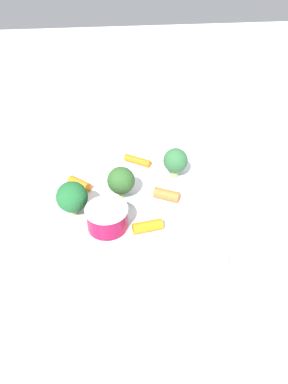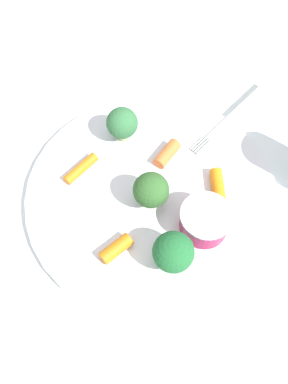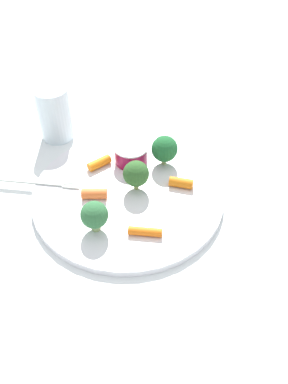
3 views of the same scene
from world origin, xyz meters
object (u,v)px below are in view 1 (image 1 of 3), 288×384
broccoli_floret_1 (121,179)px  fork (231,231)px  carrot_stick_1 (167,195)px  broccoli_floret_0 (72,197)px  broccoli_floret_2 (175,161)px  drinking_glass (191,292)px  carrot_stick_3 (148,226)px  sauce_cup (107,218)px  plate (132,199)px  carrot_stick_2 (79,184)px  carrot_stick_0 (138,161)px

broccoli_floret_1 → fork: bearing=55.3°
carrot_stick_1 → broccoli_floret_0: bearing=-83.1°
broccoli_floret_1 → broccoli_floret_2: broccoli_floret_1 is taller
broccoli_floret_1 → drinking_glass: (0.21, 0.06, 0.01)m
carrot_stick_3 → broccoli_floret_0: bearing=-115.3°
carrot_stick_3 → broccoli_floret_2: bearing=153.1°
sauce_cup → plate: bearing=147.9°
carrot_stick_2 → carrot_stick_3: size_ratio=0.94×
broccoli_floret_1 → broccoli_floret_2: (-0.04, 0.09, -0.00)m
carrot_stick_0 → carrot_stick_1: 0.11m
broccoli_floret_0 → drinking_glass: drinking_glass is taller
broccoli_floret_2 → carrot_stick_1: size_ratio=1.28×
broccoli_floret_1 → carrot_stick_2: size_ratio=1.36×
broccoli_floret_1 → carrot_stick_3: bearing=19.6°
sauce_cup → broccoli_floret_0: 0.06m
carrot_stick_2 → fork: size_ratio=0.28×
broccoli_floret_1 → plate: bearing=75.3°
carrot_stick_0 → fork: (0.18, 0.11, -0.00)m
plate → broccoli_floret_2: 0.10m
carrot_stick_0 → broccoli_floret_2: bearing=51.9°
fork → carrot_stick_1: bearing=-137.2°
drinking_glass → plate: bearing=-169.2°
carrot_stick_2 → carrot_stick_1: bearing=71.0°
fork → broccoli_floret_0: bearing=-106.7°
plate → carrot_stick_2: 0.09m
sauce_cup → fork: (0.03, 0.17, -0.02)m
broccoli_floret_2 → carrot_stick_1: (0.06, -0.02, -0.02)m
sauce_cup → carrot_stick_1: sauce_cup is taller
sauce_cup → carrot_stick_1: 0.10m
carrot_stick_1 → carrot_stick_3: 0.07m
carrot_stick_2 → carrot_stick_3: (0.11, 0.09, -0.00)m
broccoli_floret_0 → carrot_stick_1: size_ratio=1.37×
plate → carrot_stick_0: carrot_stick_0 is taller
sauce_cup → carrot_stick_2: (-0.10, -0.04, -0.01)m
carrot_stick_2 → fork: 0.24m
broccoli_floret_1 → sauce_cup: bearing=-19.9°
broccoli_floret_2 → carrot_stick_1: broccoli_floret_2 is taller
plate → broccoli_floret_1: bearing=-104.7°
broccoli_floret_0 → carrot_stick_3: 0.11m
broccoli_floret_1 → drinking_glass: bearing=14.5°
broccoli_floret_0 → carrot_stick_1: (-0.02, 0.14, -0.02)m
carrot_stick_0 → carrot_stick_3: (0.17, -0.01, 0.00)m
broccoli_floret_1 → fork: 0.18m
carrot_stick_0 → carrot_stick_2: size_ratio=1.28×
broccoli_floret_0 → drinking_glass: bearing=35.1°
broccoli_floret_0 → fork: (0.06, 0.21, -0.03)m
plate → carrot_stick_1: size_ratio=7.76×
broccoli_floret_1 → drinking_glass: 0.22m
carrot_stick_1 → carrot_stick_3: size_ratio=0.97×
drinking_glass → sauce_cup: bearing=-151.5°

